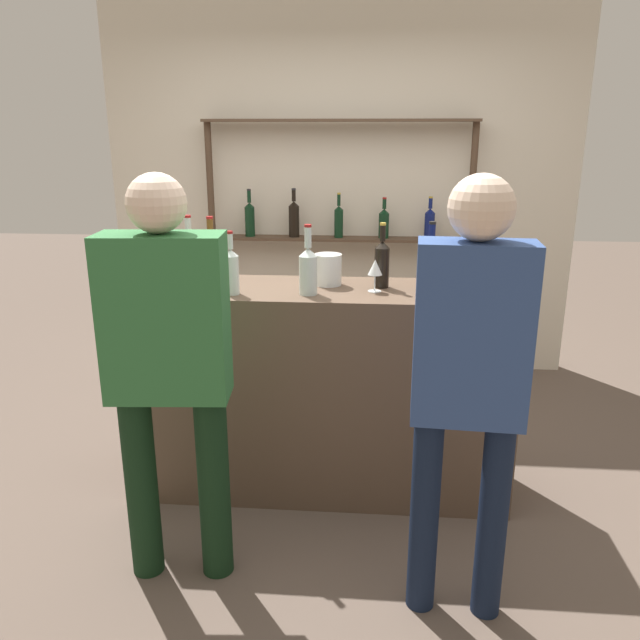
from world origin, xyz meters
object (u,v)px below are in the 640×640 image
Objects in this scene: counter_bottle_5 at (212,258)px; ice_bucket at (451,264)px; counter_bottle_0 at (231,270)px; customer_left at (168,357)px; customer_right at (469,370)px; wine_glass at (375,268)px; counter_bottle_4 at (308,269)px; counter_bottle_1 at (190,254)px; cork_jar at (328,270)px; counter_bottle_3 at (382,263)px; counter_bottle_2 at (430,266)px.

ice_bucket is (1.20, 0.02, -0.02)m from counter_bottle_5.
customer_left is at bearing -102.09° from counter_bottle_0.
wine_glass is at bearing 26.02° from customer_right.
customer_right is (1.13, -0.13, 0.03)m from customer_left.
counter_bottle_1 is at bearing 159.03° from counter_bottle_4.
customer_left is 1.14m from customer_right.
counter_bottle_5 is at bearing 179.15° from cork_jar.
ice_bucket is at bearing -0.66° from counter_bottle_1.
counter_bottle_5 reaches higher than ice_bucket.
customer_left is at bearing -128.15° from counter_bottle_4.
counter_bottle_1 reaches higher than cork_jar.
customer_right is (0.30, -0.92, -0.19)m from counter_bottle_3.
customer_left is at bearing -136.60° from counter_bottle_3.
counter_bottle_5 is at bearing 177.40° from counter_bottle_3.
counter_bottle_1 is 1.05× the size of counter_bottle_3.
ice_bucket reaches higher than cork_jar.
cork_jar is at bearing 26.94° from counter_bottle_0.
counter_bottle_2 is 1.03× the size of counter_bottle_4.
counter_bottle_2 is at bearing -125.95° from ice_bucket.
customer_left is (-1.17, -0.85, -0.21)m from ice_bucket.
counter_bottle_3 is 0.95× the size of counter_bottle_5.
counter_bottle_1 is 0.91m from customer_left.
counter_bottle_4 is 0.72m from ice_bucket.
customer_right reaches higher than cork_jar.
counter_bottle_1 is 0.13m from counter_bottle_5.
counter_bottle_1 is at bearing 135.54° from counter_bottle_0.
customer_left is (0.15, -0.86, -0.23)m from counter_bottle_1.
counter_bottle_1 is at bearing 176.33° from cork_jar.
wine_glass is (0.67, 0.10, -0.00)m from counter_bottle_0.
counter_bottle_5 is (-0.51, 0.21, 0.00)m from counter_bottle_4.
cork_jar is at bearing 34.87° from customer_right.
counter_bottle_2 is at bearing -1.01° from wine_glass.
counter_bottle_2 reaches higher than ice_bucket.
counter_bottle_2 reaches higher than counter_bottle_1.
customer_right reaches higher than wine_glass.
counter_bottle_4 reaches higher than wine_glass.
customer_left is 0.99× the size of customer_right.
counter_bottle_5 reaches higher than cork_jar.
counter_bottle_1 reaches higher than counter_bottle_0.
wine_glass is 0.40m from ice_bucket.
counter_bottle_5 reaches higher than counter_bottle_3.
counter_bottle_2 reaches higher than cork_jar.
counter_bottle_4 is 0.22m from cork_jar.
counter_bottle_4 is (-0.35, -0.17, -0.00)m from counter_bottle_3.
customer_right is (0.57, -0.95, -0.15)m from cork_jar.
counter_bottle_4 reaches higher than ice_bucket.
counter_bottle_3 is 0.27m from cork_jar.
counter_bottle_5 is at bearing 123.15° from counter_bottle_0.
counter_bottle_3 reaches higher than wine_glass.
counter_bottle_4 is at bearing -111.93° from cork_jar.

